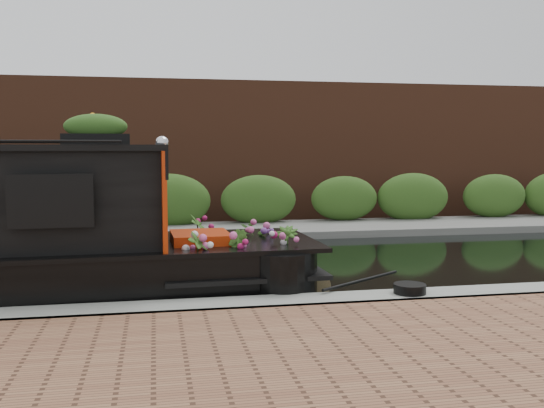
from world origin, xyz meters
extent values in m
plane|color=black|center=(0.00, 0.00, 0.00)|extent=(80.00, 80.00, 0.00)
cube|color=gray|center=(0.00, -3.30, 0.00)|extent=(40.00, 0.60, 0.50)
cube|color=slate|center=(0.00, 4.20, 0.00)|extent=(40.00, 2.40, 0.34)
cube|color=#30531B|center=(0.00, 5.10, 0.00)|extent=(40.00, 1.10, 2.80)
cube|color=#5A2F1E|center=(0.00, 7.20, 0.00)|extent=(40.00, 1.00, 8.00)
cube|color=#AE2906|center=(-0.42, -2.04, 1.39)|extent=(0.12, 1.71, 1.32)
cube|color=black|center=(-1.72, -2.90, 1.46)|extent=(0.88, 0.06, 0.54)
cube|color=#AE2906|center=(0.09, -2.04, 0.68)|extent=(0.81, 0.91, 0.49)
sphere|color=silver|center=(-0.41, -2.17, 2.16)|extent=(0.18, 0.18, 0.18)
sphere|color=silver|center=(-0.41, -1.90, 2.16)|extent=(0.18, 0.18, 0.18)
cube|color=black|center=(-1.27, -2.04, 2.20)|extent=(0.88, 0.30, 0.15)
ellipsoid|color=orange|center=(-1.27, -2.04, 2.39)|extent=(0.95, 0.29, 0.23)
imported|color=#30591D|center=(0.01, -2.70, 0.73)|extent=(0.36, 0.37, 0.59)
imported|color=#30591D|center=(0.52, -2.59, 0.73)|extent=(0.33, 0.38, 0.58)
imported|color=#30591D|center=(0.97, -1.56, 0.70)|extent=(0.60, 0.57, 0.53)
imported|color=#30591D|center=(1.22, -2.36, 0.73)|extent=(0.44, 0.44, 0.59)
imported|color=#30591D|center=(0.11, -1.28, 0.77)|extent=(0.34, 0.41, 0.65)
cylinder|color=olive|center=(1.76, -2.04, 0.15)|extent=(0.29, 0.37, 0.29)
cylinder|color=black|center=(2.63, -3.27, 0.31)|extent=(0.41, 0.41, 0.12)
camera|label=1|loc=(-0.52, -10.34, 2.08)|focal=40.00mm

